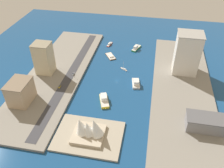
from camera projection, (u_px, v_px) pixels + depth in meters
name	position (u px, v px, depth m)	size (l,w,h in m)	color
ground_plane	(117.00, 81.00, 294.90)	(440.00, 440.00, 0.00)	navy
quay_west	(182.00, 87.00, 282.02)	(70.00, 240.00, 2.83)	gray
quay_east	(57.00, 73.00, 306.07)	(70.00, 240.00, 2.83)	gray
peninsula_point	(89.00, 136.00, 222.87)	(64.05, 46.45, 2.00)	#A89E89
road_strip	(71.00, 74.00, 302.28)	(11.16, 228.00, 0.15)	#38383D
ferry_green_doubledeck	(136.00, 48.00, 358.74)	(13.54, 23.69, 6.66)	#2D8C4C
ferry_yellow_fast	(104.00, 100.00, 261.99)	(15.87, 25.58, 7.16)	yellow
barge_flat_brown	(111.00, 56.00, 341.11)	(18.85, 22.23, 3.05)	brown
ferry_white_commuter	(136.00, 83.00, 286.97)	(12.18, 22.66, 7.43)	silver
tugboat_red	(110.00, 44.00, 370.05)	(6.93, 17.09, 3.87)	red
sailboat_small_white	(124.00, 69.00, 314.19)	(10.37, 8.10, 12.98)	white
apartment_midrise_tan	(20.00, 92.00, 252.32)	(21.85, 29.00, 25.80)	tan
office_block_beige	(44.00, 58.00, 293.51)	(21.63, 19.84, 40.91)	#C6B793
hotel_broad_white	(187.00, 53.00, 291.12)	(30.96, 26.50, 53.28)	silver
warehouse_low_gray	(205.00, 123.00, 224.39)	(36.03, 19.17, 14.16)	gray
taxi_yellow_cab	(60.00, 86.00, 279.31)	(2.00, 5.09, 1.57)	black
van_white	(73.00, 74.00, 299.97)	(1.96, 5.06, 1.62)	black
traffic_light_waterfront	(74.00, 75.00, 293.08)	(0.36, 0.36, 6.50)	black
opera_landmark	(88.00, 129.00, 216.99)	(29.66, 27.92, 22.54)	#BCAD93
park_tree_cluster	(186.00, 60.00, 318.47)	(7.21, 13.48, 8.96)	brown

